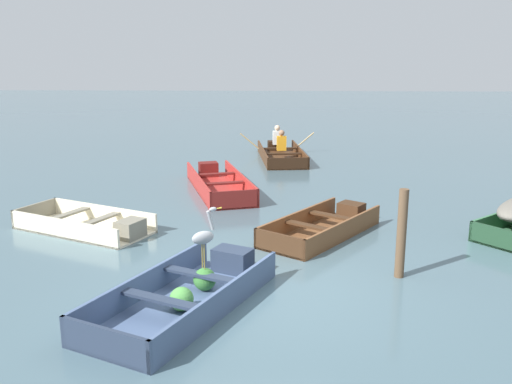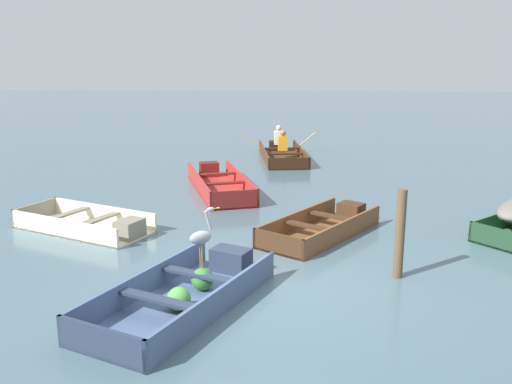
{
  "view_description": "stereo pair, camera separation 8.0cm",
  "coord_description": "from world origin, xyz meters",
  "px_view_note": "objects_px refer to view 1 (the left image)",
  "views": [
    {
      "loc": [
        0.23,
        -7.51,
        3.27
      ],
      "look_at": [
        -0.24,
        4.17,
        0.35
      ],
      "focal_mm": 40.0,
      "sensor_mm": 36.0,
      "label": 1
    },
    {
      "loc": [
        0.31,
        -7.5,
        3.27
      ],
      "look_at": [
        -0.24,
        4.17,
        0.35
      ],
      "focal_mm": 40.0,
      "sensor_mm": 36.0,
      "label": 2
    }
  ],
  "objects_px": {
    "heron_on_dinghy": "(204,236)",
    "mooring_post": "(401,234)",
    "skiff_cream_outer_moored": "(89,225)",
    "dinghy_slate_blue_foreground": "(190,293)",
    "skiff_red_mid_moored": "(218,184)",
    "skiff_wooden_brown_far_moored": "(324,227)",
    "rowboat_dark_varnish_with_crew": "(281,153)"
  },
  "relations": [
    {
      "from": "skiff_wooden_brown_far_moored",
      "to": "skiff_cream_outer_moored",
      "type": "height_order",
      "value": "skiff_wooden_brown_far_moored"
    },
    {
      "from": "dinghy_slate_blue_foreground",
      "to": "skiff_wooden_brown_far_moored",
      "type": "distance_m",
      "value": 3.64
    },
    {
      "from": "skiff_cream_outer_moored",
      "to": "skiff_red_mid_moored",
      "type": "bearing_deg",
      "value": 58.81
    },
    {
      "from": "skiff_cream_outer_moored",
      "to": "heron_on_dinghy",
      "type": "xyz_separation_m",
      "value": [
        2.49,
        -2.7,
        0.73
      ]
    },
    {
      "from": "skiff_red_mid_moored",
      "to": "dinghy_slate_blue_foreground",
      "type": "bearing_deg",
      "value": -87.4
    },
    {
      "from": "dinghy_slate_blue_foreground",
      "to": "rowboat_dark_varnish_with_crew",
      "type": "distance_m",
      "value": 10.57
    },
    {
      "from": "heron_on_dinghy",
      "to": "mooring_post",
      "type": "distance_m",
      "value": 2.9
    },
    {
      "from": "heron_on_dinghy",
      "to": "mooring_post",
      "type": "xyz_separation_m",
      "value": [
        2.79,
        0.74,
        -0.18
      ]
    },
    {
      "from": "rowboat_dark_varnish_with_crew",
      "to": "mooring_post",
      "type": "distance_m",
      "value": 9.66
    },
    {
      "from": "mooring_post",
      "to": "skiff_red_mid_moored",
      "type": "bearing_deg",
      "value": 121.36
    },
    {
      "from": "skiff_red_mid_moored",
      "to": "skiff_cream_outer_moored",
      "type": "relative_size",
      "value": 1.28
    },
    {
      "from": "dinghy_slate_blue_foreground",
      "to": "skiff_wooden_brown_far_moored",
      "type": "xyz_separation_m",
      "value": [
        2.01,
        3.04,
        -0.01
      ]
    },
    {
      "from": "rowboat_dark_varnish_with_crew",
      "to": "mooring_post",
      "type": "height_order",
      "value": "mooring_post"
    },
    {
      "from": "skiff_wooden_brown_far_moored",
      "to": "heron_on_dinghy",
      "type": "relative_size",
      "value": 3.26
    },
    {
      "from": "skiff_cream_outer_moored",
      "to": "heron_on_dinghy",
      "type": "bearing_deg",
      "value": -47.23
    },
    {
      "from": "skiff_cream_outer_moored",
      "to": "mooring_post",
      "type": "distance_m",
      "value": 5.66
    },
    {
      "from": "skiff_cream_outer_moored",
      "to": "rowboat_dark_varnish_with_crew",
      "type": "xyz_separation_m",
      "value": [
        3.55,
        7.54,
        0.05
      ]
    },
    {
      "from": "dinghy_slate_blue_foreground",
      "to": "rowboat_dark_varnish_with_crew",
      "type": "bearing_deg",
      "value": 83.37
    },
    {
      "from": "dinghy_slate_blue_foreground",
      "to": "skiff_cream_outer_moored",
      "type": "distance_m",
      "value": 3.77
    },
    {
      "from": "skiff_red_mid_moored",
      "to": "skiff_cream_outer_moored",
      "type": "xyz_separation_m",
      "value": [
        -2.04,
        -3.37,
        -0.01
      ]
    },
    {
      "from": "skiff_wooden_brown_far_moored",
      "to": "mooring_post",
      "type": "distance_m",
      "value": 2.3
    },
    {
      "from": "skiff_cream_outer_moored",
      "to": "rowboat_dark_varnish_with_crew",
      "type": "relative_size",
      "value": 0.82
    },
    {
      "from": "skiff_cream_outer_moored",
      "to": "dinghy_slate_blue_foreground",
      "type": "bearing_deg",
      "value": -51.85
    },
    {
      "from": "dinghy_slate_blue_foreground",
      "to": "skiff_red_mid_moored",
      "type": "relative_size",
      "value": 0.91
    },
    {
      "from": "skiff_red_mid_moored",
      "to": "rowboat_dark_varnish_with_crew",
      "type": "xyz_separation_m",
      "value": [
        1.51,
        4.16,
        0.04
      ]
    },
    {
      "from": "rowboat_dark_varnish_with_crew",
      "to": "mooring_post",
      "type": "xyz_separation_m",
      "value": [
        1.74,
        -9.49,
        0.49
      ]
    },
    {
      "from": "skiff_wooden_brown_far_moored",
      "to": "rowboat_dark_varnish_with_crew",
      "type": "bearing_deg",
      "value": 96.04
    },
    {
      "from": "dinghy_slate_blue_foreground",
      "to": "rowboat_dark_varnish_with_crew",
      "type": "height_order",
      "value": "rowboat_dark_varnish_with_crew"
    },
    {
      "from": "dinghy_slate_blue_foreground",
      "to": "skiff_cream_outer_moored",
      "type": "xyz_separation_m",
      "value": [
        -2.33,
        2.97,
        -0.02
      ]
    },
    {
      "from": "skiff_wooden_brown_far_moored",
      "to": "rowboat_dark_varnish_with_crew",
      "type": "relative_size",
      "value": 0.81
    },
    {
      "from": "skiff_wooden_brown_far_moored",
      "to": "rowboat_dark_varnish_with_crew",
      "type": "xyz_separation_m",
      "value": [
        -0.79,
        7.46,
        0.05
      ]
    },
    {
      "from": "mooring_post",
      "to": "skiff_wooden_brown_far_moored",
      "type": "bearing_deg",
      "value": 115.07
    }
  ]
}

